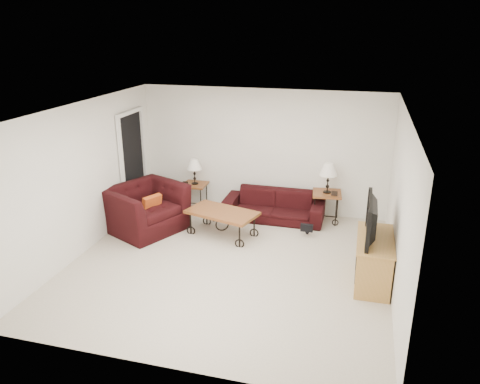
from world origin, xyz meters
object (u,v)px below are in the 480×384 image
(lamp_left, at_px, (195,172))
(armchair, at_px, (146,208))
(lamp_right, at_px, (328,178))
(tv_stand, at_px, (373,260))
(sofa, at_px, (274,206))
(side_table_left, at_px, (195,196))
(coffee_table, at_px, (222,223))
(side_table_right, at_px, (326,207))
(backpack, at_px, (308,223))
(television, at_px, (376,219))

(lamp_left, relative_size, armchair, 0.40)
(lamp_left, distance_m, lamp_right, 2.72)
(tv_stand, bearing_deg, sofa, 133.91)
(sofa, relative_size, side_table_left, 3.69)
(sofa, xyz_separation_m, coffee_table, (-0.77, -0.98, -0.05))
(side_table_right, xyz_separation_m, lamp_right, (0.00, 0.00, 0.59))
(tv_stand, bearing_deg, side_table_right, 112.41)
(lamp_right, xyz_separation_m, armchair, (-3.22, -1.29, -0.46))
(lamp_left, relative_size, tv_stand, 0.45)
(lamp_left, xyz_separation_m, lamp_right, (2.72, 0.00, 0.09))
(lamp_left, relative_size, backpack, 1.20)
(side_table_left, distance_m, side_table_right, 2.72)
(coffee_table, bearing_deg, backpack, 16.03)
(lamp_right, bearing_deg, backpack, -110.07)
(side_table_left, relative_size, lamp_right, 0.90)
(lamp_right, relative_size, coffee_table, 0.47)
(side_table_right, relative_size, coffee_table, 0.47)
(armchair, distance_m, television, 4.21)
(side_table_left, xyz_separation_m, lamp_right, (2.72, 0.00, 0.62))
(lamp_right, relative_size, backpack, 1.33)
(television, bearing_deg, tv_stand, 90.00)
(side_table_right, relative_size, lamp_left, 1.11)
(lamp_left, xyz_separation_m, tv_stand, (3.60, -2.15, -0.44))
(side_table_right, xyz_separation_m, coffee_table, (-1.77, -1.16, -0.06))
(side_table_left, bearing_deg, side_table_right, 0.00)
(side_table_left, bearing_deg, lamp_right, 0.00)
(side_table_left, distance_m, lamp_right, 2.79)
(tv_stand, height_order, backpack, tv_stand)
(sofa, distance_m, lamp_left, 1.79)
(lamp_right, distance_m, coffee_table, 2.22)
(side_table_left, distance_m, backpack, 2.56)
(backpack, bearing_deg, lamp_right, 75.77)
(armchair, relative_size, television, 1.25)
(coffee_table, relative_size, armchair, 0.95)
(side_table_left, height_order, coffee_table, side_table_left)
(television, bearing_deg, sofa, -136.39)
(sofa, bearing_deg, tv_stand, -46.09)
(sofa, distance_m, tv_stand, 2.73)
(side_table_right, bearing_deg, lamp_right, 0.00)
(side_table_left, relative_size, television, 0.50)
(sofa, bearing_deg, lamp_right, 10.13)
(lamp_left, distance_m, coffee_table, 1.60)
(lamp_right, height_order, television, television)
(coffee_table, xyz_separation_m, television, (2.64, -0.98, 0.78))
(lamp_right, bearing_deg, side_table_left, 180.00)
(lamp_left, relative_size, coffee_table, 0.42)
(side_table_left, xyz_separation_m, armchair, (-0.50, -1.29, 0.16))
(side_table_left, relative_size, lamp_left, 1.00)
(lamp_left, xyz_separation_m, television, (3.58, -2.15, 0.21))
(television, bearing_deg, lamp_right, -158.04)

